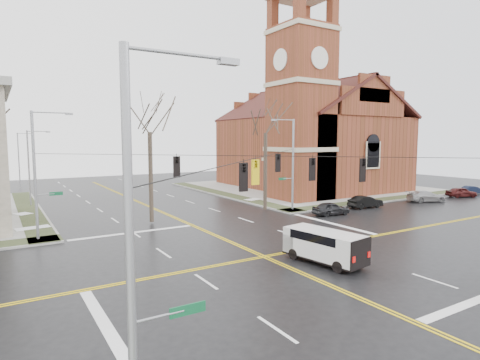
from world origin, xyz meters
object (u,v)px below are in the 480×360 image
parked_car_b (365,202)px  tree_ne (266,128)px  signal_pole_ne (292,162)px  signal_pole_nw (37,171)px  parked_car_c (426,196)px  streetlight_north_a (30,165)px  streetlight_north_b (20,157)px  signal_pole_sw (138,247)px  parked_car_d (461,192)px  parked_car_e (472,190)px  church (307,130)px  parked_car_a (331,208)px  cargo_van (321,244)px  tree_nw_near (150,126)px

parked_car_b → tree_ne: (-10.00, 4.06, 7.66)m
signal_pole_ne → tree_ne: (-2.22, 1.36, 3.35)m
signal_pole_nw → parked_car_c: bearing=-5.1°
streetlight_north_a → streetlight_north_b: same height
signal_pole_sw → tree_ne: bearing=50.0°
streetlight_north_a → parked_car_d: size_ratio=2.18×
streetlight_north_a → parked_car_c: size_ratio=1.83×
parked_car_c → parked_car_d: parked_car_c is taller
parked_car_d → parked_car_e: size_ratio=1.11×
parked_car_b → parked_car_d: bearing=-88.8°
signal_pole_nw → church: bearing=20.2°
signal_pole_sw → parked_car_a: bearing=38.2°
church → cargo_van: 36.21m
streetlight_north_a → tree_nw_near: tree_nw_near is taller
signal_pole_sw → parked_car_b: signal_pole_sw is taller
streetlight_north_a → streetlight_north_b: 20.00m
church → parked_car_b: church is taller
signal_pole_ne → parked_car_b: (7.78, -2.69, -4.31)m
parked_car_e → parked_car_c: bearing=113.2°
signal_pole_sw → church: bearing=45.2°
parked_car_b → parked_car_e: bearing=-86.0°
parked_car_b → streetlight_north_b: bearing=41.5°
signal_pole_nw → parked_car_c: size_ratio=2.06×
parked_car_c → signal_pole_ne: bearing=99.6°
parked_car_b → parked_car_a: bearing=104.0°
signal_pole_nw → streetlight_north_b: bearing=89.0°
parked_car_c → parked_car_d: bearing=-69.1°
parked_car_a → parked_car_d: size_ratio=1.00×
church → tree_ne: (-15.67, -11.92, -0.14)m
signal_pole_nw → parked_car_d: size_ratio=2.46×
parked_car_c → tree_ne: size_ratio=0.38×
signal_pole_sw → parked_car_a: (24.50, 19.29, -4.32)m
cargo_van → parked_car_a: 15.10m
church → tree_nw_near: size_ratio=2.40×
parked_car_c → tree_ne: bearing=97.1°
signal_pole_nw → tree_nw_near: size_ratio=0.79×
signal_pole_nw → tree_nw_near: (8.69, 1.53, 3.34)m
parked_car_b → signal_pole_nw: bearing=89.3°
parked_car_d → streetlight_north_b: bearing=72.1°
parked_car_a → parked_car_d: bearing=-83.2°
cargo_van → tree_ne: tree_ne is taller
signal_pole_nw → parked_car_a: size_ratio=2.45×
signal_pole_nw → cargo_van: size_ratio=1.74×
signal_pole_nw → tree_nw_near: tree_nw_near is taller
parked_car_b → cargo_van: bearing=128.5°
signal_pole_nw → signal_pole_sw: bearing=-90.0°
signal_pole_nw → parked_car_d: (46.65, -3.58, -4.33)m
signal_pole_nw → parked_car_e: 50.86m
streetlight_north_b → parked_car_b: 49.35m
parked_car_b → parked_car_c: size_ratio=0.89×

